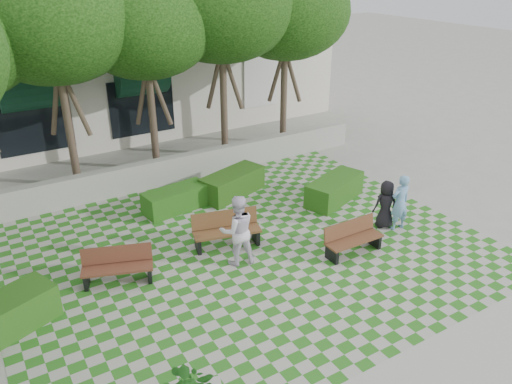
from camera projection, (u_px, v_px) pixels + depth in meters
ground at (270, 270)px, 12.26m from camera, size 90.00×90.00×0.00m
lawn at (250, 251)px, 13.03m from camera, size 12.00×12.00×0.00m
retaining_wall at (171, 170)px, 16.85m from camera, size 15.00×0.36×0.90m
bench_east at (353, 238)px, 12.84m from camera, size 1.61×0.55×0.84m
bench_mid at (226, 230)px, 13.15m from camera, size 1.86×1.01×0.93m
bench_west at (118, 266)px, 11.68m from camera, size 1.71×1.06×0.86m
hedge_east at (334, 190)px, 15.60m from camera, size 2.33×1.55×0.76m
hedge_midright at (232, 184)px, 15.99m from camera, size 2.37×1.53×0.77m
hedge_midleft at (176, 199)px, 15.05m from camera, size 2.07×1.05×0.69m
hedge_west at (1, 319)px, 10.04m from camera, size 2.36×1.62×0.77m
person_blue at (400, 203)px, 13.79m from camera, size 0.62×0.42×1.64m
person_dark at (385, 204)px, 13.96m from camera, size 0.78×0.62×1.40m
person_white at (237, 230)px, 12.20m from camera, size 1.03×0.88×1.84m
tree_row at (99, 28)px, 13.76m from camera, size 17.70×13.40×7.41m
building at (120, 65)px, 22.49m from camera, size 18.00×8.92×5.15m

